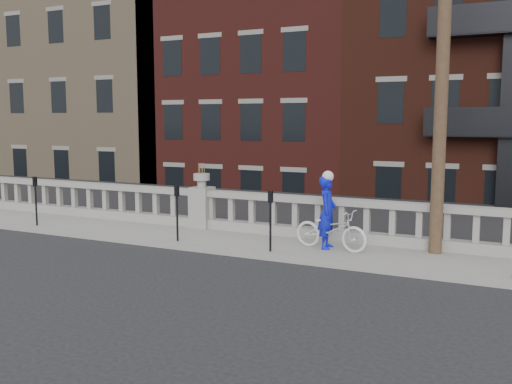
# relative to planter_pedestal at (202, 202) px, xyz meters

# --- Properties ---
(ground) EXTENTS (120.00, 120.00, 0.00)m
(ground) POSITION_rel_planter_pedestal_xyz_m (0.00, -3.95, -0.83)
(ground) COLOR black
(ground) RESTS_ON ground
(sidewalk) EXTENTS (32.00, 2.20, 0.15)m
(sidewalk) POSITION_rel_planter_pedestal_xyz_m (0.00, -0.95, -0.76)
(sidewalk) COLOR gray
(sidewalk) RESTS_ON ground
(balustrade) EXTENTS (28.00, 0.34, 1.03)m
(balustrade) POSITION_rel_planter_pedestal_xyz_m (0.00, 0.00, -0.19)
(balustrade) COLOR gray
(balustrade) RESTS_ON sidewalk
(planter_pedestal) EXTENTS (0.55, 0.55, 1.76)m
(planter_pedestal) POSITION_rel_planter_pedestal_xyz_m (0.00, 0.00, 0.00)
(planter_pedestal) COLOR gray
(planter_pedestal) RESTS_ON sidewalk
(lower_level) EXTENTS (80.00, 44.00, 20.80)m
(lower_level) POSITION_rel_planter_pedestal_xyz_m (0.56, 19.09, 1.80)
(lower_level) COLOR #605E59
(lower_level) RESTS_ON ground
(utility_pole) EXTENTS (1.60, 0.28, 10.00)m
(utility_pole) POSITION_rel_planter_pedestal_xyz_m (6.20, -0.35, 4.41)
(utility_pole) COLOR #422D1E
(utility_pole) RESTS_ON sidewalk
(parking_meter_b) EXTENTS (0.10, 0.09, 1.36)m
(parking_meter_b) POSITION_rel_planter_pedestal_xyz_m (-4.25, -1.80, 0.17)
(parking_meter_b) COLOR black
(parking_meter_b) RESTS_ON sidewalk
(parking_meter_c) EXTENTS (0.10, 0.09, 1.36)m
(parking_meter_c) POSITION_rel_planter_pedestal_xyz_m (0.40, -1.80, 0.17)
(parking_meter_c) COLOR black
(parking_meter_c) RESTS_ON sidewalk
(parking_meter_d) EXTENTS (0.10, 0.09, 1.36)m
(parking_meter_d) POSITION_rel_planter_pedestal_xyz_m (2.87, -1.80, 0.17)
(parking_meter_d) COLOR black
(parking_meter_d) RESTS_ON sidewalk
(bicycle) EXTENTS (1.82, 0.86, 0.92)m
(bicycle) POSITION_rel_planter_pedestal_xyz_m (4.02, -1.03, -0.22)
(bicycle) COLOR silver
(bicycle) RESTS_ON sidewalk
(cyclist) EXTENTS (0.48, 0.66, 1.67)m
(cyclist) POSITION_rel_planter_pedestal_xyz_m (3.90, -0.95, 0.15)
(cyclist) COLOR #0D16C7
(cyclist) RESTS_ON sidewalk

